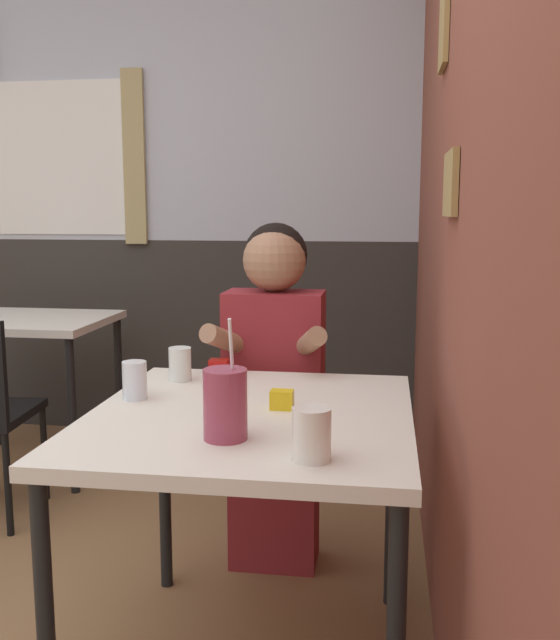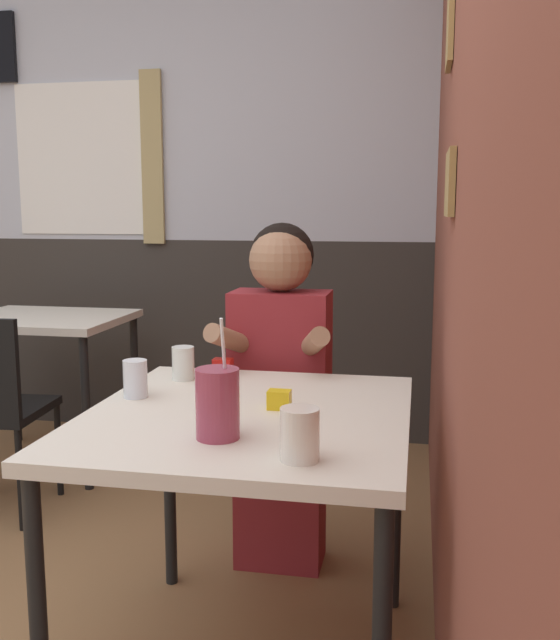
# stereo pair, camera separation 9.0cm
# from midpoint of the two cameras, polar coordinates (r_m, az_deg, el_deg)

# --- Properties ---
(brick_wall_right) EXTENTS (0.08, 4.46, 2.70)m
(brick_wall_right) POSITION_cam_midpoint_polar(r_m,az_deg,el_deg) (2.61, 12.04, 10.38)
(brick_wall_right) COLOR brown
(brick_wall_right) RESTS_ON ground_plane
(back_wall) EXTENTS (5.66, 0.09, 2.70)m
(back_wall) POSITION_cam_midpoint_polar(r_m,az_deg,el_deg) (4.05, -9.23, 9.98)
(back_wall) COLOR silver
(back_wall) RESTS_ON ground_plane
(main_table) EXTENTS (0.83, 0.93, 0.75)m
(main_table) POSITION_cam_midpoint_polar(r_m,az_deg,el_deg) (1.89, -3.74, -9.41)
(main_table) COLOR beige
(main_table) RESTS_ON ground_plane
(background_table) EXTENTS (0.78, 0.65, 0.75)m
(background_table) POSITION_cam_midpoint_polar(r_m,az_deg,el_deg) (3.69, -20.27, -1.26)
(background_table) COLOR beige
(background_table) RESTS_ON ground_plane
(person_seated) EXTENTS (0.42, 0.41, 1.23)m
(person_seated) POSITION_cam_midpoint_polar(r_m,az_deg,el_deg) (2.51, -1.47, -5.23)
(person_seated) COLOR maroon
(person_seated) RESTS_ON ground_plane
(cocktail_pitcher) EXTENTS (0.10, 0.10, 0.28)m
(cocktail_pitcher) POSITION_cam_midpoint_polar(r_m,az_deg,el_deg) (1.64, -5.98, -6.71)
(cocktail_pitcher) COLOR #99384C
(cocktail_pitcher) RESTS_ON main_table
(glass_near_pitcher) EXTENTS (0.07, 0.07, 0.11)m
(glass_near_pitcher) POSITION_cam_midpoint_polar(r_m,az_deg,el_deg) (2.03, -12.81, -4.73)
(glass_near_pitcher) COLOR silver
(glass_near_pitcher) RESTS_ON main_table
(glass_center) EXTENTS (0.07, 0.07, 0.10)m
(glass_center) POSITION_cam_midpoint_polar(r_m,az_deg,el_deg) (2.21, -9.16, -3.52)
(glass_center) COLOR silver
(glass_center) RESTS_ON main_table
(glass_far_side) EXTENTS (0.08, 0.08, 0.11)m
(glass_far_side) POSITION_cam_midpoint_polar(r_m,az_deg,el_deg) (1.51, 0.80, -9.11)
(glass_far_side) COLOR silver
(glass_far_side) RESTS_ON main_table
(condiment_ketchup) EXTENTS (0.06, 0.04, 0.05)m
(condiment_ketchup) POSITION_cam_midpoint_polar(r_m,az_deg,el_deg) (2.28, -6.04, -3.76)
(condiment_ketchup) COLOR #B7140F
(condiment_ketchup) RESTS_ON main_table
(condiment_mustard) EXTENTS (0.06, 0.04, 0.05)m
(condiment_mustard) POSITION_cam_midpoint_polar(r_m,az_deg,el_deg) (1.89, -1.23, -6.40)
(condiment_mustard) COLOR yellow
(condiment_mustard) RESTS_ON main_table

